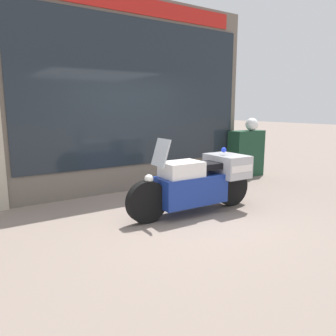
% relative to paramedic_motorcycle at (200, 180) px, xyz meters
% --- Properties ---
extents(ground_plane, '(60.00, 60.00, 0.00)m').
position_rel_paramedic_motorcycle_xyz_m(ground_plane, '(-0.42, 0.14, -0.54)').
color(ground_plane, gray).
extents(shop_building, '(6.18, 0.55, 3.94)m').
position_rel_paramedic_motorcycle_xyz_m(shop_building, '(-0.82, 2.14, 1.43)').
color(shop_building, '#6B6056').
rests_on(shop_building, ground).
extents(window_display, '(4.90, 0.30, 2.05)m').
position_rel_paramedic_motorcycle_xyz_m(window_display, '(-0.08, 2.17, -0.06)').
color(window_display, slate).
rests_on(window_display, ground).
extents(paramedic_motorcycle, '(2.39, 0.76, 1.27)m').
position_rel_paramedic_motorcycle_xyz_m(paramedic_motorcycle, '(0.00, 0.00, 0.00)').
color(paramedic_motorcycle, black).
rests_on(paramedic_motorcycle, ground).
extents(utility_cabinet, '(0.93, 0.41, 1.16)m').
position_rel_paramedic_motorcycle_xyz_m(utility_cabinet, '(2.84, 1.66, 0.04)').
color(utility_cabinet, '#193D28').
rests_on(utility_cabinet, ground).
extents(white_helmet, '(0.32, 0.32, 0.32)m').
position_rel_paramedic_motorcycle_xyz_m(white_helmet, '(2.93, 1.59, 0.78)').
color(white_helmet, white).
rests_on(white_helmet, utility_cabinet).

